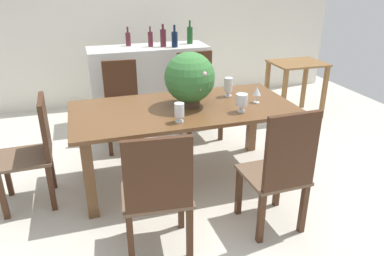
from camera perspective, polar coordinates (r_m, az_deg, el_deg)
name	(u,v)px	position (r m, az deg, el deg)	size (l,w,h in m)	color
ground_plane	(187,182)	(3.59, -0.80, -8.35)	(7.04, 7.04, 0.00)	beige
back_wall	(135,14)	(5.63, -8.82, 17.09)	(6.40, 0.10, 2.60)	silver
dining_table	(184,118)	(3.39, -1.30, 1.55)	(2.02, 0.97, 0.74)	brown
chair_head_end	(35,147)	(3.35, -23.21, -2.79)	(0.46, 0.45, 0.94)	#422616
chair_near_left	(158,191)	(2.49, -5.37, -9.68)	(0.52, 0.46, 0.96)	#422616
chair_far_left	(122,101)	(4.25, -10.82, 4.20)	(0.45, 0.50, 0.96)	#422616
chair_near_right	(281,169)	(2.78, 13.69, -6.16)	(0.45, 0.46, 1.02)	#422616
chair_far_right	(197,91)	(4.42, 0.79, 5.78)	(0.49, 0.45, 1.01)	#422616
flower_centerpiece	(190,78)	(3.31, -0.35, 7.73)	(0.45, 0.45, 0.49)	#4C3828
crystal_vase_left	(179,111)	(2.98, -1.99, 2.66)	(0.08, 0.08, 0.16)	silver
crystal_vase_center_near	(228,86)	(3.63, 5.67, 6.58)	(0.08, 0.08, 0.19)	silver
crystal_vase_right	(242,101)	(3.23, 7.73, 4.24)	(0.10, 0.10, 0.16)	silver
wine_glass	(257,92)	(3.48, 10.07, 5.61)	(0.07, 0.07, 0.15)	silver
kitchen_counter	(150,84)	(4.93, -6.56, 6.79)	(1.52, 0.53, 0.99)	silver
wine_bottle_clear	(128,39)	(4.89, -9.90, 13.50)	(0.06, 0.06, 0.24)	#511E28
wine_bottle_amber	(150,39)	(4.80, -6.48, 13.59)	(0.06, 0.06, 0.25)	#511E28
wine_bottle_green	(163,38)	(4.77, -4.51, 13.82)	(0.07, 0.07, 0.28)	#511E28
wine_bottle_tall	(175,39)	(4.74, -2.72, 13.66)	(0.08, 0.08, 0.27)	#0F1E38
wine_bottle_dark	(190,35)	(4.98, -0.34, 14.27)	(0.07, 0.07, 0.30)	#194C1E
side_table	(296,75)	(5.22, 15.92, 7.92)	(0.69, 0.55, 0.75)	brown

